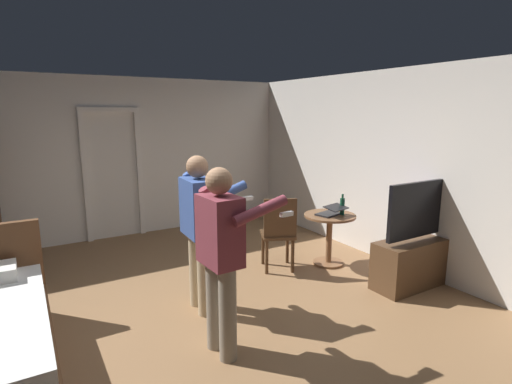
{
  "coord_description": "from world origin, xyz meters",
  "views": [
    {
      "loc": [
        -1.33,
        -3.35,
        2.06
      ],
      "look_at": [
        0.82,
        0.25,
        1.21
      ],
      "focal_mm": 27.84,
      "sensor_mm": 36.0,
      "label": 1
    }
  ],
  "objects_px": {
    "bottle_on_table": "(342,206)",
    "person_blue_shirt": "(222,251)",
    "laptop": "(331,212)",
    "wooden_chair": "(279,231)",
    "tv_flatscreen": "(417,255)",
    "side_table": "(329,230)",
    "suitcase_dark": "(4,263)",
    "person_striped_shirt": "(200,223)"
  },
  "relations": [
    {
      "from": "tv_flatscreen",
      "to": "suitcase_dark",
      "type": "xyz_separation_m",
      "value": [
        -4.3,
        2.92,
        -0.22
      ]
    },
    {
      "from": "bottle_on_table",
      "to": "person_striped_shirt",
      "type": "distance_m",
      "value": 2.16
    },
    {
      "from": "wooden_chair",
      "to": "suitcase_dark",
      "type": "bearing_deg",
      "value": 151.11
    },
    {
      "from": "bottle_on_table",
      "to": "suitcase_dark",
      "type": "bearing_deg",
      "value": 153.78
    },
    {
      "from": "tv_flatscreen",
      "to": "side_table",
      "type": "bearing_deg",
      "value": 114.28
    },
    {
      "from": "tv_flatscreen",
      "to": "wooden_chair",
      "type": "xyz_separation_m",
      "value": [
        -1.19,
        1.21,
        0.17
      ]
    },
    {
      "from": "bottle_on_table",
      "to": "person_striped_shirt",
      "type": "relative_size",
      "value": 0.17
    },
    {
      "from": "bottle_on_table",
      "to": "tv_flatscreen",
      "type": "bearing_deg",
      "value": -71.04
    },
    {
      "from": "person_blue_shirt",
      "to": "person_striped_shirt",
      "type": "bearing_deg",
      "value": 79.64
    },
    {
      "from": "side_table",
      "to": "suitcase_dark",
      "type": "bearing_deg",
      "value": 153.91
    },
    {
      "from": "side_table",
      "to": "wooden_chair",
      "type": "xyz_separation_m",
      "value": [
        -0.72,
        0.16,
        0.07
      ]
    },
    {
      "from": "wooden_chair",
      "to": "person_striped_shirt",
      "type": "height_order",
      "value": "person_striped_shirt"
    },
    {
      "from": "bottle_on_table",
      "to": "wooden_chair",
      "type": "bearing_deg",
      "value": 164.4
    },
    {
      "from": "laptop",
      "to": "suitcase_dark",
      "type": "height_order",
      "value": "laptop"
    },
    {
      "from": "tv_flatscreen",
      "to": "bottle_on_table",
      "type": "relative_size",
      "value": 4.53
    },
    {
      "from": "bottle_on_table",
      "to": "person_blue_shirt",
      "type": "xyz_separation_m",
      "value": [
        -2.29,
        -1.03,
        0.11
      ]
    },
    {
      "from": "tv_flatscreen",
      "to": "person_blue_shirt",
      "type": "height_order",
      "value": "person_blue_shirt"
    },
    {
      "from": "side_table",
      "to": "bottle_on_table",
      "type": "relative_size",
      "value": 2.49
    },
    {
      "from": "bottle_on_table",
      "to": "person_striped_shirt",
      "type": "height_order",
      "value": "person_striped_shirt"
    },
    {
      "from": "laptop",
      "to": "bottle_on_table",
      "type": "relative_size",
      "value": 1.4
    },
    {
      "from": "side_table",
      "to": "wooden_chair",
      "type": "bearing_deg",
      "value": 167.45
    },
    {
      "from": "suitcase_dark",
      "to": "bottle_on_table",
      "type": "bearing_deg",
      "value": -42.63
    },
    {
      "from": "bottle_on_table",
      "to": "person_blue_shirt",
      "type": "height_order",
      "value": "person_blue_shirt"
    },
    {
      "from": "side_table",
      "to": "wooden_chair",
      "type": "distance_m",
      "value": 0.74
    },
    {
      "from": "laptop",
      "to": "wooden_chair",
      "type": "distance_m",
      "value": 0.76
    },
    {
      "from": "tv_flatscreen",
      "to": "suitcase_dark",
      "type": "distance_m",
      "value": 5.2
    },
    {
      "from": "person_striped_shirt",
      "to": "suitcase_dark",
      "type": "relative_size",
      "value": 3.54
    },
    {
      "from": "tv_flatscreen",
      "to": "person_striped_shirt",
      "type": "relative_size",
      "value": 0.78
    },
    {
      "from": "bottle_on_table",
      "to": "laptop",
      "type": "bearing_deg",
      "value": 166.65
    },
    {
      "from": "tv_flatscreen",
      "to": "wooden_chair",
      "type": "relative_size",
      "value": 1.29
    },
    {
      "from": "person_blue_shirt",
      "to": "suitcase_dark",
      "type": "height_order",
      "value": "person_blue_shirt"
    },
    {
      "from": "laptop",
      "to": "side_table",
      "type": "bearing_deg",
      "value": 64.47
    },
    {
      "from": "side_table",
      "to": "bottle_on_table",
      "type": "distance_m",
      "value": 0.38
    },
    {
      "from": "laptop",
      "to": "wooden_chair",
      "type": "bearing_deg",
      "value": 163.89
    },
    {
      "from": "wooden_chair",
      "to": "tv_flatscreen",
      "type": "bearing_deg",
      "value": -45.33
    },
    {
      "from": "suitcase_dark",
      "to": "person_blue_shirt",
      "type": "bearing_deg",
      "value": -77.14
    },
    {
      "from": "suitcase_dark",
      "to": "side_table",
      "type": "bearing_deg",
      "value": -42.49
    },
    {
      "from": "wooden_chair",
      "to": "person_blue_shirt",
      "type": "relative_size",
      "value": 0.61
    },
    {
      "from": "tv_flatscreen",
      "to": "wooden_chair",
      "type": "height_order",
      "value": "tv_flatscreen"
    },
    {
      "from": "side_table",
      "to": "suitcase_dark",
      "type": "height_order",
      "value": "side_table"
    },
    {
      "from": "tv_flatscreen",
      "to": "suitcase_dark",
      "type": "height_order",
      "value": "tv_flatscreen"
    },
    {
      "from": "side_table",
      "to": "laptop",
      "type": "distance_m",
      "value": 0.28
    }
  ]
}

